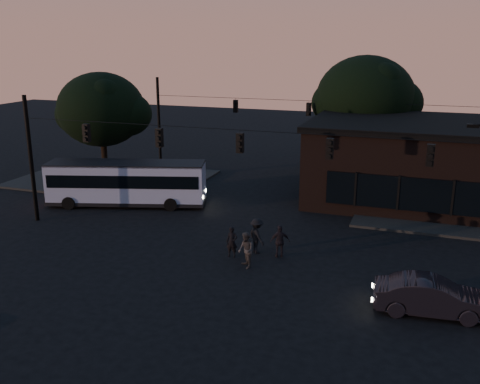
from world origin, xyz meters
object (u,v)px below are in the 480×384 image
(building, at_px, (428,162))
(pedestrian_b, at_px, (246,250))
(car, at_px, (432,297))
(bus, at_px, (127,181))
(pedestrian_c, at_px, (280,241))
(pedestrian_a, at_px, (232,242))
(pedestrian_d, at_px, (257,236))

(building, bearing_deg, pedestrian_b, -118.64)
(car, height_order, pedestrian_b, pedestrian_b)
(bus, height_order, pedestrian_c, bus)
(car, height_order, pedestrian_a, pedestrian_a)
(car, bearing_deg, pedestrian_d, 60.85)
(building, relative_size, pedestrian_d, 8.37)
(car, relative_size, pedestrian_d, 2.45)
(pedestrian_b, bearing_deg, pedestrian_d, 144.32)
(pedestrian_b, bearing_deg, car, 40.16)
(pedestrian_c, bearing_deg, pedestrian_b, 30.95)
(pedestrian_a, bearing_deg, car, -20.60)
(bus, xyz_separation_m, pedestrian_a, (9.53, -5.96, -0.83))
(pedestrian_d, bearing_deg, pedestrian_b, 134.97)
(building, xyz_separation_m, pedestrian_c, (-6.65, -12.65, -1.86))
(bus, relative_size, pedestrian_d, 5.70)
(pedestrian_b, xyz_separation_m, pedestrian_d, (-0.06, 1.93, 0.04))
(pedestrian_a, height_order, pedestrian_c, pedestrian_c)
(bus, bearing_deg, pedestrian_c, -40.71)
(car, relative_size, pedestrian_b, 2.56)
(bus, relative_size, pedestrian_a, 6.65)
(pedestrian_a, xyz_separation_m, pedestrian_c, (2.28, 0.73, 0.06))
(pedestrian_a, xyz_separation_m, pedestrian_d, (1.01, 0.92, 0.13))
(pedestrian_a, bearing_deg, bus, 144.06)
(bus, bearing_deg, pedestrian_a, -48.84)
(pedestrian_b, height_order, pedestrian_d, pedestrian_d)
(pedestrian_d, bearing_deg, pedestrian_c, -145.43)
(car, xyz_separation_m, pedestrian_b, (-8.40, 1.83, 0.14))
(pedestrian_b, xyz_separation_m, pedestrian_c, (1.20, 1.74, -0.03))
(car, relative_size, pedestrian_c, 2.66)
(bus, bearing_deg, pedestrian_d, -42.37)
(bus, height_order, pedestrian_d, bus)
(car, bearing_deg, pedestrian_c, 58.42)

